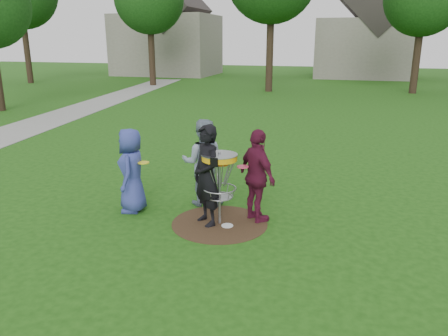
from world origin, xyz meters
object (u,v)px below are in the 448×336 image
(player_maroon, at_px, (257,176))
(disc_golf_basket, at_px, (219,172))
(player_blue, at_px, (132,170))
(player_black, at_px, (207,176))
(player_grey, at_px, (203,162))

(player_maroon, height_order, disc_golf_basket, player_maroon)
(disc_golf_basket, bearing_deg, player_blue, 174.98)
(player_black, distance_m, disc_golf_basket, 0.25)
(player_maroon, bearing_deg, player_black, 69.26)
(disc_golf_basket, bearing_deg, player_maroon, 28.49)
(player_maroon, bearing_deg, disc_golf_basket, 73.03)
(player_blue, bearing_deg, player_grey, 106.25)
(player_blue, distance_m, player_black, 1.64)
(player_black, xyz_separation_m, disc_golf_basket, (0.23, 0.05, 0.08))
(player_black, height_order, player_maroon, player_black)
(player_black, bearing_deg, player_blue, -145.51)
(player_grey, xyz_separation_m, player_maroon, (1.25, -0.56, -0.02))
(player_black, bearing_deg, disc_golf_basket, 55.05)
(player_maroon, xyz_separation_m, disc_golf_basket, (-0.63, -0.34, 0.14))
(player_grey, bearing_deg, disc_golf_basket, 110.68)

